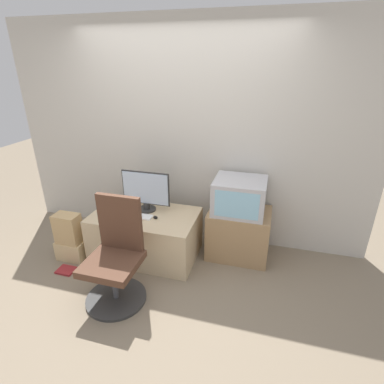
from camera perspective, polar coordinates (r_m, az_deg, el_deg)
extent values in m
plane|color=#7F705B|center=(3.11, -8.94, -19.60)|extent=(12.00, 12.00, 0.00)
cube|color=beige|center=(3.61, -1.58, 10.52)|extent=(4.40, 0.05, 2.60)
cube|color=#CCB289|center=(3.56, -8.76, -8.00)|extent=(1.18, 0.71, 0.53)
cube|color=#A37F56|center=(3.55, 8.85, -7.74)|extent=(0.69, 0.51, 0.57)
cylinder|color=#2D2D2D|center=(3.52, -8.58, -3.23)|extent=(0.21, 0.21, 0.02)
cylinder|color=#2D2D2D|center=(3.50, -8.63, -2.56)|extent=(0.08, 0.08, 0.07)
cube|color=#2D2D2D|center=(3.42, -8.80, 0.76)|extent=(0.57, 0.01, 0.39)
cube|color=silver|center=(3.41, -8.85, 0.72)|extent=(0.54, 0.02, 0.36)
cube|color=white|center=(3.39, -10.03, -4.54)|extent=(0.29, 0.12, 0.01)
ellipsoid|color=black|center=(3.31, -6.96, -4.82)|extent=(0.05, 0.03, 0.03)
cube|color=#B7B7BC|center=(3.34, 9.05, -0.72)|extent=(0.56, 0.49, 0.38)
cube|color=#8CC6E5|center=(3.12, 8.48, -2.49)|extent=(0.46, 0.01, 0.30)
cylinder|color=#333333|center=(3.16, -14.19, -18.97)|extent=(0.58, 0.58, 0.03)
cylinder|color=#4C4C51|center=(3.04, -14.56, -16.28)|extent=(0.05, 0.05, 0.36)
cube|color=#513323|center=(2.91, -15.00, -13.05)|extent=(0.48, 0.48, 0.07)
cube|color=#513323|center=(2.89, -13.54, -5.68)|extent=(0.43, 0.05, 0.56)
cube|color=#D1B27F|center=(3.80, -21.90, -10.17)|extent=(0.33, 0.19, 0.23)
cube|color=tan|center=(3.66, -22.57, -6.44)|extent=(0.28, 0.18, 0.34)
cube|color=maroon|center=(3.67, -22.86, -13.58)|extent=(0.19, 0.15, 0.02)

